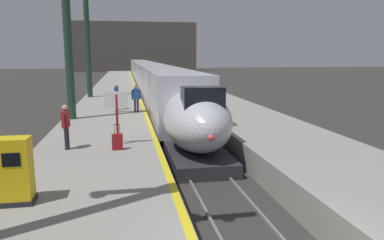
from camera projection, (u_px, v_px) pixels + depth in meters
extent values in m
cube|color=gray|center=(112.00, 105.00, 30.22)|extent=(4.80, 110.00, 1.05)
cube|color=gray|center=(207.00, 102.00, 31.66)|extent=(4.80, 110.00, 1.05)
cube|color=yellow|center=(140.00, 98.00, 30.53)|extent=(0.20, 107.80, 0.01)
cube|color=slate|center=(150.00, 105.00, 33.55)|extent=(0.08, 110.00, 0.12)
cube|color=slate|center=(166.00, 105.00, 33.82)|extent=(0.08, 110.00, 0.12)
ellipsoid|color=silver|center=(196.00, 120.00, 15.59)|extent=(2.78, 5.72, 2.56)
cube|color=#28282D|center=(197.00, 157.00, 15.58)|extent=(2.46, 4.86, 0.55)
cube|color=black|center=(203.00, 98.00, 14.16)|extent=(1.59, 1.00, 0.90)
sphere|color=#F24C4C|center=(211.00, 137.00, 12.92)|extent=(0.28, 0.28, 0.28)
cube|color=silver|center=(171.00, 93.00, 23.99)|extent=(2.90, 14.00, 3.05)
cube|color=black|center=(149.00, 85.00, 23.64)|extent=(0.04, 11.90, 0.80)
cube|color=black|center=(192.00, 85.00, 24.14)|extent=(0.04, 11.90, 0.80)
cube|color=silver|center=(171.00, 113.00, 24.21)|extent=(2.92, 13.30, 0.24)
cube|color=black|center=(181.00, 134.00, 19.96)|extent=(2.03, 2.20, 0.56)
cube|color=black|center=(164.00, 111.00, 28.64)|extent=(2.03, 2.20, 0.56)
cube|color=silver|center=(152.00, 78.00, 40.06)|extent=(2.90, 18.00, 3.05)
cube|color=black|center=(139.00, 73.00, 39.72)|extent=(0.04, 15.84, 0.80)
cube|color=black|center=(165.00, 73.00, 40.22)|extent=(0.04, 15.84, 0.80)
cube|color=black|center=(157.00, 101.00, 34.45)|extent=(2.03, 2.20, 0.56)
cube|color=black|center=(149.00, 90.00, 46.30)|extent=(2.03, 2.20, 0.56)
cube|color=silver|center=(143.00, 71.00, 58.08)|extent=(2.90, 18.00, 3.05)
cube|color=black|center=(134.00, 68.00, 57.73)|extent=(0.04, 15.84, 0.80)
cube|color=black|center=(152.00, 68.00, 58.24)|extent=(0.04, 15.84, 0.80)
cube|color=black|center=(146.00, 86.00, 52.46)|extent=(2.03, 2.20, 0.56)
cube|color=black|center=(142.00, 80.00, 64.32)|extent=(2.03, 2.20, 0.56)
cube|color=silver|center=(139.00, 67.00, 76.09)|extent=(2.90, 18.00, 3.05)
cube|color=black|center=(132.00, 65.00, 75.74)|extent=(0.04, 15.84, 0.80)
cube|color=black|center=(146.00, 65.00, 76.25)|extent=(0.04, 15.84, 0.80)
cube|color=black|center=(140.00, 78.00, 70.48)|extent=(2.03, 2.20, 0.56)
cube|color=black|center=(138.00, 75.00, 82.33)|extent=(2.03, 2.20, 0.56)
cylinder|color=#1E3828|center=(68.00, 33.00, 19.58)|extent=(0.44, 0.44, 9.34)
cylinder|color=#1E3828|center=(87.00, 39.00, 30.31)|extent=(0.44, 0.44, 9.73)
cylinder|color=#23232D|center=(66.00, 139.00, 13.63)|extent=(0.13, 0.13, 0.85)
cylinder|color=#23232D|center=(67.00, 138.00, 13.79)|extent=(0.13, 0.13, 0.85)
cube|color=maroon|center=(66.00, 119.00, 13.58)|extent=(0.27, 0.41, 0.62)
cylinder|color=maroon|center=(64.00, 121.00, 13.35)|extent=(0.09, 0.09, 0.58)
cylinder|color=maroon|center=(68.00, 119.00, 13.83)|extent=(0.09, 0.09, 0.58)
sphere|color=tan|center=(65.00, 108.00, 13.51)|extent=(0.22, 0.22, 0.22)
cylinder|color=#23232D|center=(135.00, 106.00, 22.53)|extent=(0.13, 0.13, 0.85)
cylinder|color=#23232D|center=(138.00, 106.00, 22.59)|extent=(0.13, 0.13, 0.85)
cube|color=#1E478C|center=(136.00, 94.00, 22.43)|extent=(0.41, 0.27, 0.62)
cylinder|color=#1E478C|center=(132.00, 95.00, 22.36)|extent=(0.09, 0.09, 0.58)
cylinder|color=#1E478C|center=(140.00, 95.00, 22.52)|extent=(0.09, 0.09, 0.58)
sphere|color=tan|center=(136.00, 87.00, 22.36)|extent=(0.22, 0.22, 0.22)
cylinder|color=#23232D|center=(117.00, 103.00, 23.85)|extent=(0.13, 0.13, 0.85)
cylinder|color=#23232D|center=(117.00, 103.00, 23.68)|extent=(0.13, 0.13, 0.85)
cube|color=#1E478C|center=(116.00, 92.00, 23.64)|extent=(0.28, 0.41, 0.62)
cylinder|color=#1E478C|center=(117.00, 92.00, 23.88)|extent=(0.09, 0.09, 0.58)
cylinder|color=#1E478C|center=(116.00, 93.00, 23.41)|extent=(0.09, 0.09, 0.58)
sphere|color=tan|center=(116.00, 85.00, 23.57)|extent=(0.22, 0.22, 0.22)
cube|color=maroon|center=(117.00, 142.00, 13.65)|extent=(0.40, 0.22, 0.60)
cylinder|color=#262628|center=(114.00, 129.00, 13.55)|extent=(0.02, 0.02, 0.36)
cylinder|color=#262628|center=(120.00, 129.00, 13.59)|extent=(0.02, 0.02, 0.36)
cube|color=#262628|center=(117.00, 124.00, 13.54)|extent=(0.22, 0.03, 0.02)
cube|color=yellow|center=(16.00, 171.00, 8.62)|extent=(0.70, 0.56, 1.60)
cube|color=black|center=(11.00, 160.00, 8.28)|extent=(0.40, 0.02, 0.32)
cube|color=black|center=(19.00, 200.00, 8.75)|extent=(0.76, 0.62, 0.12)
cylinder|color=maroon|center=(117.00, 120.00, 14.31)|extent=(0.10, 0.10, 2.00)
cube|color=white|center=(116.00, 100.00, 14.17)|extent=(0.90, 0.06, 0.64)
cube|color=#4C4742|center=(134.00, 47.00, 104.63)|extent=(36.00, 2.00, 14.00)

